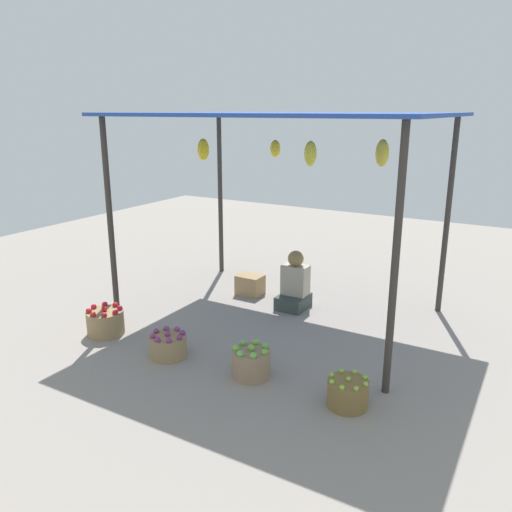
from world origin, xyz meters
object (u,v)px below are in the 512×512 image
object	(u,v)px
basket_red_apples	(105,322)
basket_green_apples	(251,362)
basket_purple_onions	(168,345)
wooden_crate_near_vendor	(250,285)
basket_limes	(348,393)
vendor_person	(294,286)

from	to	relation	value
basket_red_apples	basket_green_apples	world-z (taller)	basket_red_apples
basket_purple_onions	wooden_crate_near_vendor	xyz separation A→B (m)	(-0.23, 2.09, 0.02)
basket_red_apples	basket_limes	world-z (taller)	basket_red_apples
basket_limes	wooden_crate_near_vendor	size ratio (longest dim) A/B	1.03
basket_red_apples	wooden_crate_near_vendor	size ratio (longest dim) A/B	1.21
basket_green_apples	wooden_crate_near_vendor	distance (m)	2.35
basket_limes	wooden_crate_near_vendor	distance (m)	3.02
basket_red_apples	wooden_crate_near_vendor	xyz separation A→B (m)	(0.78, 2.01, -0.01)
basket_purple_onions	wooden_crate_near_vendor	bearing A→B (deg)	96.33
vendor_person	basket_purple_onions	size ratio (longest dim) A/B	1.98
basket_green_apples	basket_limes	distance (m)	1.02
vendor_person	basket_red_apples	size ratio (longest dim) A/B	1.81
basket_purple_onions	basket_green_apples	bearing A→B (deg)	4.79
vendor_person	basket_green_apples	distance (m)	1.93
vendor_person	wooden_crate_near_vendor	distance (m)	0.79
vendor_person	wooden_crate_near_vendor	size ratio (longest dim) A/B	2.18
vendor_person	wooden_crate_near_vendor	bearing A→B (deg)	170.14
vendor_person	basket_red_apples	xyz separation A→B (m)	(-1.55, -1.88, -0.15)
vendor_person	wooden_crate_near_vendor	xyz separation A→B (m)	(-0.77, 0.13, -0.16)
basket_red_apples	basket_green_apples	distance (m)	2.00
basket_green_apples	basket_purple_onions	bearing A→B (deg)	-175.21
basket_purple_onions	vendor_person	bearing A→B (deg)	74.71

